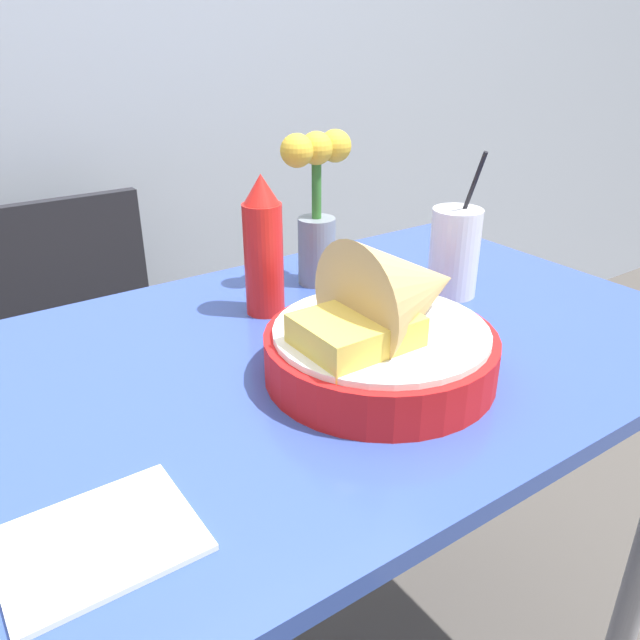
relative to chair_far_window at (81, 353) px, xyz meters
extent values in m
cube|color=#334C9E|center=(0.12, -0.69, 0.25)|extent=(1.25, 0.70, 0.02)
cylinder|color=gray|center=(0.68, -0.40, -0.13)|extent=(0.05, 0.05, 0.75)
cylinder|color=black|center=(-0.18, -0.27, -0.29)|extent=(0.03, 0.03, 0.44)
cylinder|color=black|center=(0.18, -0.27, -0.29)|extent=(0.03, 0.03, 0.44)
cylinder|color=black|center=(-0.18, 0.09, -0.29)|extent=(0.03, 0.03, 0.44)
cylinder|color=black|center=(0.18, 0.09, -0.29)|extent=(0.03, 0.03, 0.44)
cube|color=black|center=(0.00, -0.09, -0.06)|extent=(0.40, 0.40, 0.02)
cube|color=black|center=(0.00, 0.09, 0.14)|extent=(0.40, 0.03, 0.38)
cylinder|color=red|center=(0.20, -0.80, 0.29)|extent=(0.29, 0.29, 0.06)
cylinder|color=white|center=(0.20, -0.80, 0.33)|extent=(0.27, 0.27, 0.01)
cone|color=tan|center=(0.23, -0.80, 0.37)|extent=(0.16, 0.16, 0.16)
cube|color=#E5C14C|center=(0.14, -0.82, 0.35)|extent=(0.13, 0.11, 0.04)
cylinder|color=red|center=(0.18, -0.55, 0.35)|extent=(0.06, 0.06, 0.17)
cone|color=red|center=(0.18, -0.55, 0.46)|extent=(0.05, 0.05, 0.04)
cylinder|color=silver|center=(0.47, -0.66, 0.34)|extent=(0.08, 0.08, 0.15)
cylinder|color=black|center=(0.47, -0.66, 0.33)|extent=(0.07, 0.07, 0.12)
cylinder|color=black|center=(0.48, -0.66, 0.40)|extent=(0.01, 0.07, 0.20)
cylinder|color=gray|center=(0.31, -0.49, 0.32)|extent=(0.06, 0.06, 0.12)
cylinder|color=#33722D|center=(0.31, -0.49, 0.43)|extent=(0.02, 0.02, 0.10)
sphere|color=gold|center=(0.31, -0.49, 0.50)|extent=(0.05, 0.05, 0.05)
sphere|color=gold|center=(0.27, -0.49, 0.50)|extent=(0.05, 0.05, 0.05)
sphere|color=gold|center=(0.35, -0.49, 0.50)|extent=(0.05, 0.05, 0.05)
cube|color=white|center=(-0.19, -0.89, 0.27)|extent=(0.16, 0.13, 0.01)
camera|label=1|loc=(-0.26, -1.33, 0.67)|focal=35.00mm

